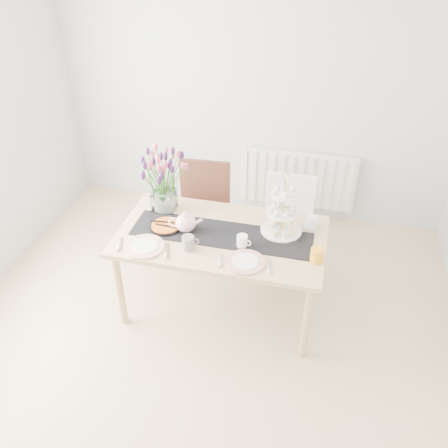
% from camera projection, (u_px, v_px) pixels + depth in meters
% --- Properties ---
extents(room_shell, '(4.50, 4.50, 4.50)m').
position_uv_depth(room_shell, '(186.00, 221.00, 2.83)').
color(room_shell, tan).
rests_on(room_shell, ground).
extents(radiator, '(1.20, 0.08, 0.60)m').
position_uv_depth(radiator, '(297.00, 179.00, 4.97)').
color(radiator, white).
rests_on(radiator, room_shell).
extents(dining_table, '(1.60, 0.90, 0.75)m').
position_uv_depth(dining_table, '(221.00, 242.00, 3.70)').
color(dining_table, tan).
rests_on(dining_table, ground).
extents(chair_brown, '(0.50, 0.50, 0.95)m').
position_uv_depth(chair_brown, '(203.00, 205.00, 4.37)').
color(chair_brown, '#391B14').
rests_on(chair_brown, ground).
extents(chair_white, '(0.45, 0.45, 0.90)m').
position_uv_depth(chair_white, '(287.00, 217.00, 4.25)').
color(chair_white, white).
rests_on(chair_white, ground).
extents(table_runner, '(1.40, 0.35, 0.01)m').
position_uv_depth(table_runner, '(221.00, 234.00, 3.66)').
color(table_runner, black).
rests_on(table_runner, dining_table).
extents(tulip_vase, '(0.64, 0.64, 0.54)m').
position_uv_depth(tulip_vase, '(162.00, 172.00, 3.75)').
color(tulip_vase, silver).
rests_on(tulip_vase, dining_table).
extents(cake_stand, '(0.32, 0.32, 0.47)m').
position_uv_depth(cake_stand, '(282.00, 217.00, 3.61)').
color(cake_stand, gold).
rests_on(cake_stand, dining_table).
extents(teapot, '(0.29, 0.25, 0.17)m').
position_uv_depth(teapot, '(186.00, 223.00, 3.65)').
color(teapot, white).
rests_on(teapot, dining_table).
extents(cream_jug, '(0.13, 0.13, 0.10)m').
position_uv_depth(cream_jug, '(311.00, 223.00, 3.70)').
color(cream_jug, white).
rests_on(cream_jug, dining_table).
extents(tart_tin, '(0.25, 0.25, 0.03)m').
position_uv_depth(tart_tin, '(166.00, 226.00, 3.72)').
color(tart_tin, black).
rests_on(tart_tin, dining_table).
extents(mug_grey, '(0.12, 0.12, 0.11)m').
position_uv_depth(mug_grey, '(188.00, 243.00, 3.48)').
color(mug_grey, slate).
rests_on(mug_grey, dining_table).
extents(mug_white, '(0.10, 0.10, 0.10)m').
position_uv_depth(mug_white, '(242.00, 241.00, 3.50)').
color(mug_white, white).
rests_on(mug_white, dining_table).
extents(mug_orange, '(0.13, 0.13, 0.11)m').
position_uv_depth(mug_orange, '(317.00, 255.00, 3.36)').
color(mug_orange, orange).
rests_on(mug_orange, dining_table).
extents(plate_left, '(0.39, 0.39, 0.02)m').
position_uv_depth(plate_left, '(144.00, 247.00, 3.52)').
color(plate_left, white).
rests_on(plate_left, dining_table).
extents(plate_right, '(0.35, 0.35, 0.01)m').
position_uv_depth(plate_right, '(245.00, 262.00, 3.37)').
color(plate_right, silver).
rests_on(plate_right, dining_table).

